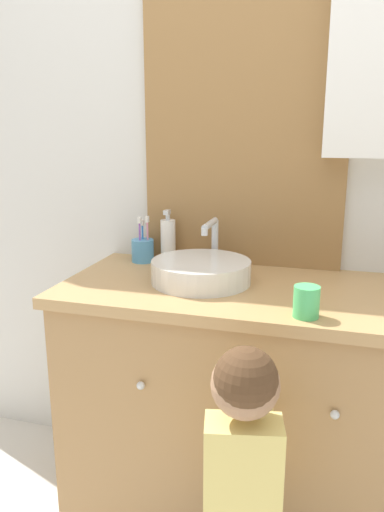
{
  "coord_description": "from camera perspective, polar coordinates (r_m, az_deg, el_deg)",
  "views": [
    {
      "loc": [
        0.23,
        -1.16,
        1.33
      ],
      "look_at": [
        -0.18,
        0.27,
        0.95
      ],
      "focal_mm": 35.0,
      "sensor_mm": 36.0,
      "label": 1
    }
  ],
  "objects": [
    {
      "name": "child_figure",
      "position": [
        1.3,
        5.87,
        -23.62
      ],
      "size": [
        0.2,
        0.43,
        0.86
      ],
      "color": "slate",
      "rests_on": "ground_plane"
    },
    {
      "name": "vanity_counter",
      "position": [
        1.75,
        6.41,
        -16.81
      ],
      "size": [
        1.2,
        0.57,
        0.85
      ],
      "color": "#A37A4C",
      "rests_on": "ground_plane"
    },
    {
      "name": "drinking_cup",
      "position": [
        1.34,
        12.94,
        -5.11
      ],
      "size": [
        0.07,
        0.07,
        0.08
      ],
      "primitive_type": "cylinder",
      "color": "#4CC670",
      "rests_on": "vanity_counter"
    },
    {
      "name": "toothbrush_holder",
      "position": [
        1.85,
        -5.65,
        0.73
      ],
      "size": [
        0.08,
        0.08,
        0.17
      ],
      "color": "#4C93C6",
      "rests_on": "vanity_counter"
    },
    {
      "name": "wall_back",
      "position": [
        1.79,
        9.91,
        12.74
      ],
      "size": [
        3.2,
        0.18,
        2.5
      ],
      "color": "silver",
      "rests_on": "ground_plane"
    },
    {
      "name": "soap_dispenser",
      "position": [
        1.83,
        -2.75,
        1.8
      ],
      "size": [
        0.05,
        0.05,
        0.2
      ],
      "color": "white",
      "rests_on": "vanity_counter"
    },
    {
      "name": "sink_basin",
      "position": [
        1.6,
        1.12,
        -1.61
      ],
      "size": [
        0.32,
        0.37,
        0.18
      ],
      "color": "silver",
      "rests_on": "vanity_counter"
    }
  ]
}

